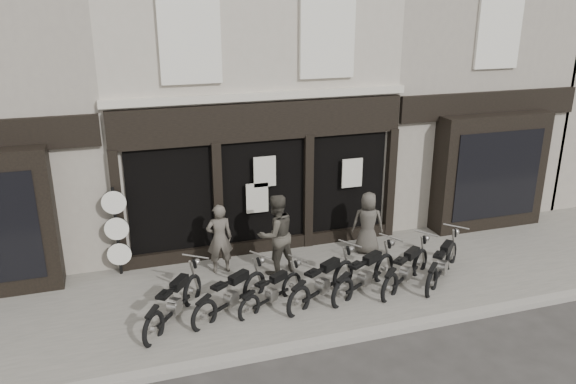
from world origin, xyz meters
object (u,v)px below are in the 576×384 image
object	(u,v)px
motorcycle_1	(231,297)
motorcycle_6	(442,266)
motorcycle_0	(175,305)
motorcycle_3	(323,285)
man_left	(219,239)
motorcycle_2	(272,294)
motorcycle_5	(406,272)
advert_sign_post	(117,236)
man_right	(368,223)
motorcycle_4	(365,277)
man_centre	(276,234)

from	to	relation	value
motorcycle_1	motorcycle_6	xyz separation A→B (m)	(4.88, -0.10, 0.01)
motorcycle_0	motorcycle_3	size ratio (longest dim) A/B	0.96
motorcycle_3	man_left	xyz separation A→B (m)	(-1.83, 1.89, 0.52)
motorcycle_0	motorcycle_2	xyz separation A→B (m)	(2.01, -0.04, -0.07)
motorcycle_5	advert_sign_post	xyz separation A→B (m)	(-6.07, 2.45, 0.67)
motorcycle_0	man_right	size ratio (longest dim) A/B	1.22
man_left	advert_sign_post	xyz separation A→B (m)	(-2.24, 0.56, 0.14)
motorcycle_6	motorcycle_3	bearing A→B (deg)	138.46
motorcycle_1	motorcycle_4	size ratio (longest dim) A/B	0.92
motorcycle_1	motorcycle_5	world-z (taller)	motorcycle_5
man_right	motorcycle_3	bearing A→B (deg)	66.81
motorcycle_0	motorcycle_1	distance (m)	1.15
motorcycle_3	man_right	bearing A→B (deg)	12.42
motorcycle_3	motorcycle_4	bearing A→B (deg)	-29.02
man_centre	advert_sign_post	bearing A→B (deg)	-31.68
motorcycle_0	motorcycle_3	world-z (taller)	motorcycle_3
motorcycle_3	motorcycle_5	xyz separation A→B (m)	(2.00, 0.00, -0.01)
motorcycle_0	motorcycle_4	size ratio (longest dim) A/B	0.94
motorcycle_4	man_centre	bearing A→B (deg)	108.87
motorcycle_0	man_centre	size ratio (longest dim) A/B	1.02
motorcycle_0	motorcycle_6	bearing A→B (deg)	-54.96
motorcycle_5	man_centre	world-z (taller)	man_centre
motorcycle_1	motorcycle_4	bearing A→B (deg)	-35.78
motorcycle_2	motorcycle_4	xyz separation A→B (m)	(2.11, -0.04, 0.07)
motorcycle_5	advert_sign_post	bearing A→B (deg)	122.94
motorcycle_6	man_centre	size ratio (longest dim) A/B	0.96
motorcycle_2	man_centre	world-z (taller)	man_centre
motorcycle_0	motorcycle_5	xyz separation A→B (m)	(5.11, -0.12, -0.01)
motorcycle_1	advert_sign_post	size ratio (longest dim) A/B	0.85
motorcycle_1	man_right	world-z (taller)	man_right
motorcycle_6	advert_sign_post	size ratio (longest dim) A/B	0.82
motorcycle_2	motorcycle_3	world-z (taller)	motorcycle_3
motorcycle_1	motorcycle_2	distance (m)	0.86
motorcycle_2	motorcycle_1	bearing A→B (deg)	148.08
motorcycle_3	motorcycle_6	xyz separation A→B (m)	(2.92, -0.00, -0.00)
motorcycle_0	motorcycle_1	xyz separation A→B (m)	(1.15, -0.02, -0.02)
motorcycle_2	motorcycle_0	bearing A→B (deg)	148.34
motorcycle_6	advert_sign_post	xyz separation A→B (m)	(-6.99, 2.45, 0.66)
motorcycle_0	advert_sign_post	size ratio (longest dim) A/B	0.87
motorcycle_4	motorcycle_6	size ratio (longest dim) A/B	1.12
man_left	man_right	world-z (taller)	man_left
motorcycle_2	advert_sign_post	xyz separation A→B (m)	(-2.97, 2.37, 0.73)
motorcycle_5	man_centre	xyz separation A→B (m)	(-2.60, 1.45, 0.66)
man_right	advert_sign_post	xyz separation A→B (m)	(-5.96, 0.66, 0.18)
motorcycle_0	advert_sign_post	world-z (taller)	advert_sign_post
motorcycle_5	motorcycle_6	bearing A→B (deg)	-35.29
man_left	motorcycle_0	bearing A→B (deg)	56.37
man_centre	man_right	bearing A→B (deg)	172.27
motorcycle_3	man_centre	size ratio (longest dim) A/B	1.06
motorcycle_5	man_right	world-z (taller)	man_right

